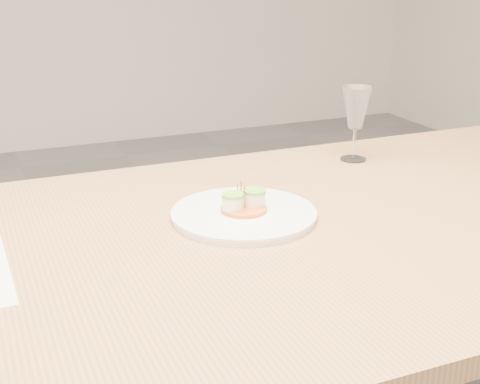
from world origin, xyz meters
name	(u,v)px	position (x,y,z in m)	size (l,w,h in m)	color
dining_table	(158,282)	(0.00, 0.00, 0.68)	(2.40, 1.00, 0.75)	#B17E4D
dinner_plate	(244,213)	(0.21, 0.07, 0.76)	(0.30, 0.30, 0.08)	white
wine_glass_2	(356,109)	(0.63, 0.34, 0.88)	(0.08, 0.08, 0.19)	white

